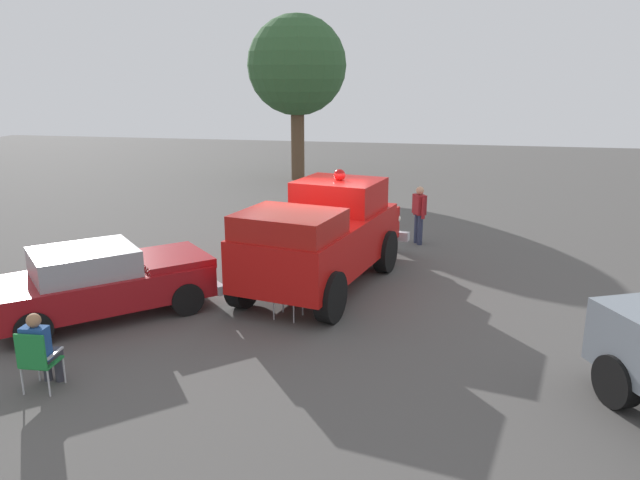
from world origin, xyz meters
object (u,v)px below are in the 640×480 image
(vintage_fire_truck, at_px, (324,235))
(lawn_chair_spare, at_px, (294,291))
(spectator_standing, at_px, (419,211))
(lawn_chair_near_truck, at_px, (36,357))
(spectator_seated, at_px, (40,347))
(classic_hot_rod, at_px, (104,281))
(oak_tree_right, at_px, (297,66))

(vintage_fire_truck, bearing_deg, lawn_chair_spare, 174.35)
(vintage_fire_truck, bearing_deg, spectator_standing, -26.35)
(lawn_chair_near_truck, relative_size, spectator_seated, 0.79)
(classic_hot_rod, xyz_separation_m, spectator_seated, (-2.96, -0.61, -0.05))
(lawn_chair_near_truck, xyz_separation_m, spectator_standing, (9.86, -5.38, 0.37))
(classic_hot_rod, bearing_deg, lawn_chair_near_truck, -168.71)
(classic_hot_rod, relative_size, spectator_standing, 2.65)
(vintage_fire_truck, distance_m, spectator_seated, 6.65)
(vintage_fire_truck, bearing_deg, oak_tree_right, 15.46)
(classic_hot_rod, distance_m, spectator_standing, 9.04)
(lawn_chair_near_truck, bearing_deg, oak_tree_right, 1.48)
(lawn_chair_spare, xyz_separation_m, oak_tree_right, (16.25, 3.69, 4.43))
(vintage_fire_truck, xyz_separation_m, spectator_standing, (4.03, -2.00, -0.23))
(lawn_chair_near_truck, bearing_deg, lawn_chair_spare, -40.77)
(vintage_fire_truck, height_order, spectator_seated, vintage_fire_truck)
(vintage_fire_truck, xyz_separation_m, oak_tree_right, (14.10, 3.90, 3.83))
(classic_hot_rod, xyz_separation_m, spectator_standing, (6.76, -6.00, 0.22))
(vintage_fire_truck, relative_size, oak_tree_right, 0.87)
(lawn_chair_near_truck, distance_m, spectator_standing, 11.24)
(lawn_chair_near_truck, bearing_deg, spectator_standing, -28.63)
(spectator_standing, height_order, oak_tree_right, oak_tree_right)
(lawn_chair_near_truck, relative_size, lawn_chair_spare, 1.00)
(vintage_fire_truck, height_order, classic_hot_rod, vintage_fire_truck)
(vintage_fire_truck, height_order, spectator_standing, vintage_fire_truck)
(vintage_fire_truck, relative_size, spectator_seated, 4.87)
(lawn_chair_near_truck, distance_m, lawn_chair_spare, 4.86)
(vintage_fire_truck, bearing_deg, classic_hot_rod, 124.31)
(spectator_standing, bearing_deg, lawn_chair_spare, 160.32)
(classic_hot_rod, distance_m, oak_tree_right, 17.37)
(lawn_chair_spare, xyz_separation_m, spectator_standing, (6.18, -2.21, 0.37))
(vintage_fire_truck, height_order, lawn_chair_near_truck, vintage_fire_truck)
(lawn_chair_near_truck, height_order, spectator_standing, spectator_standing)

